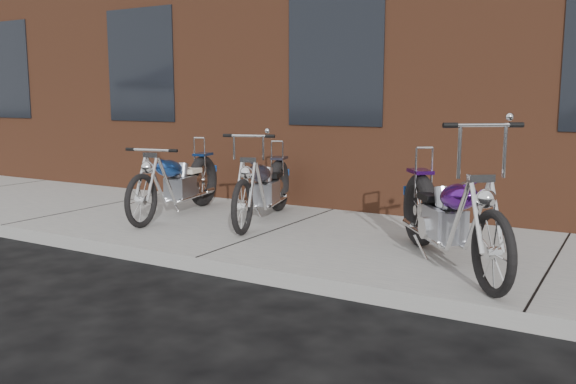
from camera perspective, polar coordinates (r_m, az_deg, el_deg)
The scene contains 5 objects.
ground at distance 6.01m, azimuth -8.61°, elevation -7.47°, with size 120.00×120.00×0.00m, color black.
sidewalk at distance 7.18m, azimuth -1.06°, elevation -4.07°, with size 22.00×3.00×0.15m, color gray.
chopper_purple at distance 5.73m, azimuth 14.79°, elevation -2.52°, with size 1.54×1.94×1.33m.
chopper_blue at distance 8.09m, azimuth -10.32°, elevation 0.70°, with size 0.66×2.23×0.98m.
chopper_third at distance 7.59m, azimuth -2.27°, elevation 0.24°, with size 0.77×2.14×1.12m.
Camera 1 is at (3.66, -4.47, 1.67)m, focal length 38.00 mm.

